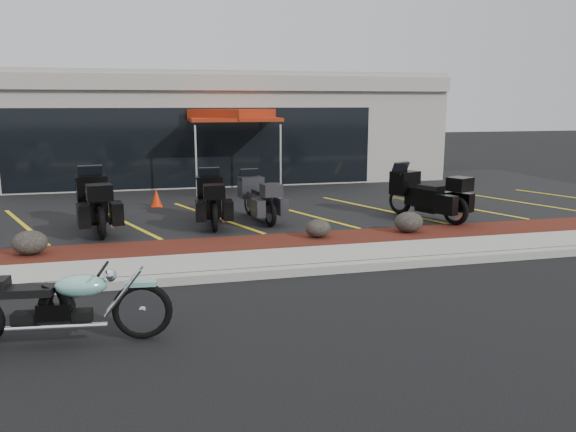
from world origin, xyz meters
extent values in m
plane|color=black|center=(0.00, 0.00, 0.00)|extent=(90.00, 90.00, 0.00)
cube|color=gray|center=(0.00, 0.90, 0.07)|extent=(24.00, 0.25, 0.15)
cube|color=gray|center=(0.00, 1.60, 0.07)|extent=(24.00, 1.20, 0.15)
cube|color=#3B0E0D|center=(0.00, 2.80, 0.08)|extent=(24.00, 1.20, 0.16)
cube|color=black|center=(0.00, 8.20, 0.07)|extent=(26.00, 9.60, 0.15)
cube|color=gray|center=(0.00, 14.50, 2.00)|extent=(18.00, 8.00, 4.00)
cube|color=black|center=(0.00, 10.52, 1.50)|extent=(12.00, 0.06, 2.60)
cube|color=gray|center=(0.00, 10.49, 3.60)|extent=(18.00, 0.30, 0.50)
ellipsoid|color=black|center=(-3.74, 2.82, 0.39)|extent=(0.64, 0.53, 0.45)
ellipsoid|color=black|center=(1.89, 2.87, 0.35)|extent=(0.54, 0.45, 0.38)
ellipsoid|color=black|center=(3.97, 2.86, 0.39)|extent=(0.64, 0.53, 0.45)
cone|color=red|center=(-1.38, 7.40, 0.39)|extent=(0.31, 0.31, 0.48)
cylinder|color=silver|center=(-0.58, 9.55, 1.22)|extent=(0.06, 0.06, 2.15)
cylinder|color=silver|center=(1.81, 8.47, 1.22)|extent=(0.06, 0.06, 2.15)
cylinder|color=silver|center=(0.50, 11.93, 1.22)|extent=(0.06, 0.06, 2.15)
cylinder|color=silver|center=(2.88, 10.86, 1.22)|extent=(0.06, 0.06, 2.15)
cube|color=maroon|center=(1.15, 10.20, 2.44)|extent=(3.71, 3.71, 0.11)
cube|color=maroon|center=(1.15, 10.20, 2.60)|extent=(2.65, 2.65, 0.33)
camera|label=1|loc=(-1.45, -8.20, 2.94)|focal=35.00mm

